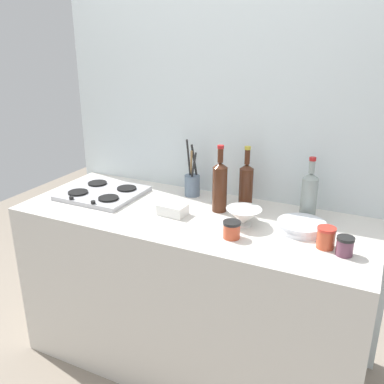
# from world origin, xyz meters

# --- Properties ---
(ground_plane) EXTENTS (6.00, 6.00, 0.00)m
(ground_plane) POSITION_xyz_m (0.00, 0.00, 0.00)
(ground_plane) COLOR gray
(ground_plane) RESTS_ON ground
(counter_block) EXTENTS (1.80, 0.70, 0.90)m
(counter_block) POSITION_xyz_m (0.00, 0.00, 0.45)
(counter_block) COLOR silver
(counter_block) RESTS_ON ground
(backsplash_panel) EXTENTS (1.90, 0.06, 2.52)m
(backsplash_panel) POSITION_xyz_m (0.00, 0.38, 1.26)
(backsplash_panel) COLOR silver
(backsplash_panel) RESTS_ON ground
(stovetop_hob) EXTENTS (0.41, 0.39, 0.04)m
(stovetop_hob) POSITION_xyz_m (-0.57, 0.03, 0.91)
(stovetop_hob) COLOR #B2B2B7
(stovetop_hob) RESTS_ON counter_block
(plate_stack) EXTENTS (0.22, 0.23, 0.04)m
(plate_stack) POSITION_xyz_m (0.54, 0.05, 0.92)
(plate_stack) COLOR white
(plate_stack) RESTS_ON counter_block
(wine_bottle_leftmost) EXTENTS (0.08, 0.08, 0.31)m
(wine_bottle_leftmost) POSITION_xyz_m (0.53, 0.22, 1.02)
(wine_bottle_leftmost) COLOR gray
(wine_bottle_leftmost) RESTS_ON counter_block
(wine_bottle_mid_left) EXTENTS (0.07, 0.07, 0.32)m
(wine_bottle_mid_left) POSITION_xyz_m (0.20, 0.23, 1.02)
(wine_bottle_mid_left) COLOR #472314
(wine_bottle_mid_left) RESTS_ON counter_block
(wine_bottle_mid_right) EXTENTS (0.07, 0.07, 0.35)m
(wine_bottle_mid_right) POSITION_xyz_m (0.11, 0.10, 1.04)
(wine_bottle_mid_right) COLOR #472314
(wine_bottle_mid_right) RESTS_ON counter_block
(mixing_bowl) EXTENTS (0.17, 0.17, 0.09)m
(mixing_bowl) POSITION_xyz_m (0.28, -0.01, 0.95)
(mixing_bowl) COLOR white
(mixing_bowl) RESTS_ON counter_block
(butter_dish) EXTENTS (0.14, 0.10, 0.06)m
(butter_dish) POSITION_xyz_m (-0.09, -0.05, 0.93)
(butter_dish) COLOR white
(butter_dish) RESTS_ON counter_block
(utensil_crock) EXTENTS (0.09, 0.09, 0.32)m
(utensil_crock) POSITION_xyz_m (-0.12, 0.25, 0.97)
(utensil_crock) COLOR slate
(utensil_crock) RESTS_ON counter_block
(condiment_jar_front) EXTENTS (0.07, 0.07, 0.08)m
(condiment_jar_front) POSITION_xyz_m (0.75, -0.11, 0.94)
(condiment_jar_front) COLOR #66384C
(condiment_jar_front) RESTS_ON counter_block
(condiment_jar_rear) EXTENTS (0.08, 0.08, 0.09)m
(condiment_jar_rear) POSITION_xyz_m (0.67, -0.08, 0.95)
(condiment_jar_rear) COLOR #C64C2D
(condiment_jar_rear) RESTS_ON counter_block
(condiment_jar_spare) EXTENTS (0.08, 0.08, 0.08)m
(condiment_jar_spare) POSITION_xyz_m (0.27, -0.16, 0.94)
(condiment_jar_spare) COLOR #C64C2D
(condiment_jar_spare) RESTS_ON counter_block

